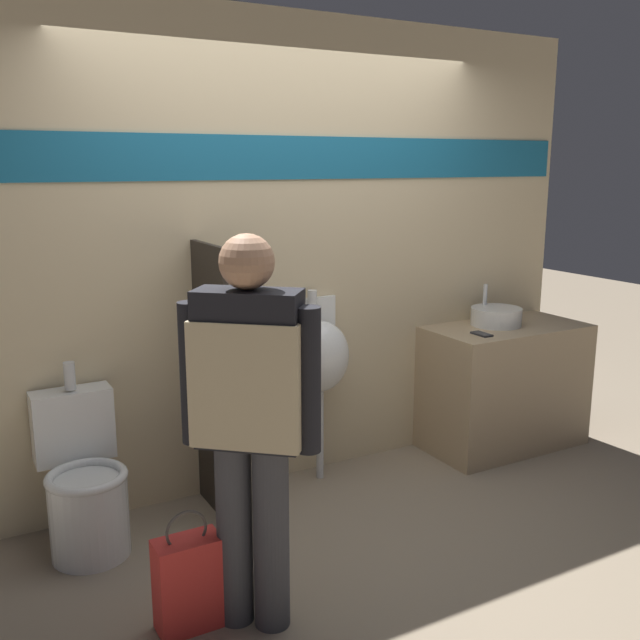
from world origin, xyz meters
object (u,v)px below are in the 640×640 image
Objects in this scene: cell_phone at (482,334)px; toilet at (85,488)px; sink_basin at (496,316)px; shopping_bag at (189,582)px; urinal_near_counter at (319,356)px; person_in_vest at (250,407)px.

toilet is (-2.42, 0.10, -0.51)m from cell_phone.
shopping_bag is at bearing -159.55° from sink_basin.
urinal_near_counter reaches higher than sink_basin.
person_in_vest is at bearing -155.43° from sink_basin.
cell_phone is 2.39m from shopping_bag.
urinal_near_counter is at bearing 40.84° from shopping_bag.
person_in_vest is at bearing -129.79° from urinal_near_counter.
person_in_vest is 0.79m from shopping_bag.
toilet is (-1.40, -0.16, -0.44)m from urinal_near_counter.
toilet is 1.23m from person_in_vest.
person_in_vest is (-0.92, -1.10, 0.18)m from urinal_near_counter.
sink_basin is 0.32m from cell_phone.
sink_basin reaches higher than toilet.
sink_basin is at bearing 20.45° from shopping_bag.
person_in_vest reaches higher than cell_phone.
cell_phone is 1.05m from urinal_near_counter.
toilet is 1.75× the size of shopping_bag.
urinal_near_counter is at bearing -89.24° from person_in_vest.
cell_phone is at bearing 18.85° from shopping_bag.
urinal_near_counter is 1.25× the size of toilet.
sink_basin is 2.71m from shopping_bag.
sink_basin is 2.75m from toilet.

